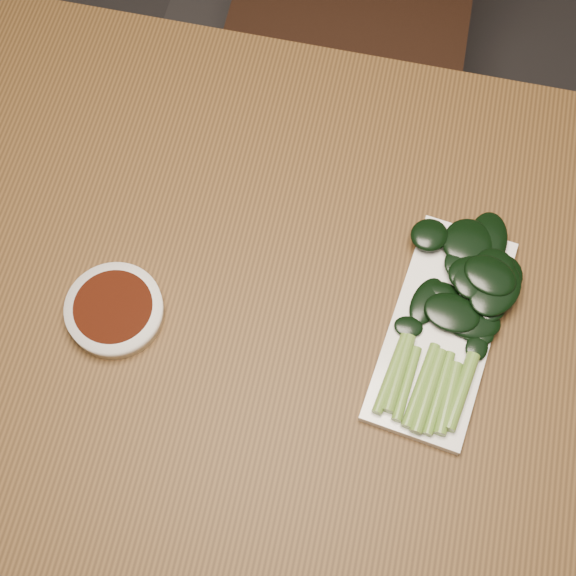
% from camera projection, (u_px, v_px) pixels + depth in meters
% --- Properties ---
extents(ground, '(6.00, 6.00, 0.00)m').
position_uv_depth(ground, '(284.00, 433.00, 1.70)').
color(ground, '#2E2C2C').
rests_on(ground, ground).
extents(table, '(1.40, 0.80, 0.75)m').
position_uv_depth(table, '(281.00, 320.00, 1.07)').
color(table, '#4E3216').
rests_on(table, ground).
extents(sauce_bowl, '(0.12, 0.12, 0.03)m').
position_uv_depth(sauce_bowl, '(115.00, 310.00, 0.99)').
color(sauce_bowl, white).
rests_on(sauce_bowl, table).
extents(serving_plate, '(0.16, 0.30, 0.01)m').
position_uv_depth(serving_plate, '(441.00, 329.00, 0.98)').
color(serving_plate, white).
rests_on(serving_plate, table).
extents(gai_lan, '(0.17, 0.31, 0.03)m').
position_uv_depth(gai_lan, '(462.00, 301.00, 0.98)').
color(gai_lan, olive).
rests_on(gai_lan, serving_plate).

